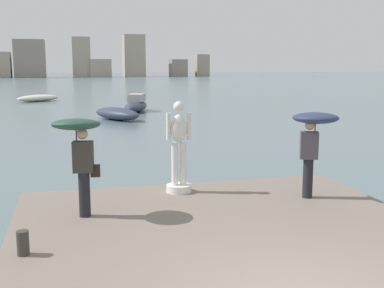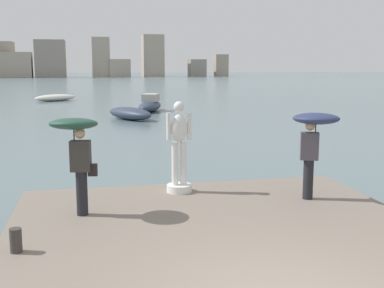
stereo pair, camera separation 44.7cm
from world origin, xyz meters
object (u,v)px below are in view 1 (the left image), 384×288
at_px(onlooker_left, 79,141).
at_px(boat_mid, 38,98).
at_px(statue_white_figure, 179,153).
at_px(onlooker_right, 313,130).
at_px(boat_near, 136,105).
at_px(boat_leftward, 117,114).
at_px(mooring_bollard, 23,243).

bearing_deg(onlooker_left, boat_mid, 94.39).
distance_m(statue_white_figure, onlooker_left, 2.67).
relative_size(onlooker_left, boat_mid, 0.45).
height_order(statue_white_figure, onlooker_right, statue_white_figure).
xyz_separation_m(onlooker_left, boat_near, (4.59, 25.83, -1.39)).
relative_size(statue_white_figure, onlooker_right, 1.10).
height_order(statue_white_figure, boat_leftward, statue_white_figure).
bearing_deg(onlooker_right, statue_white_figure, 156.59).
xyz_separation_m(onlooker_left, boat_mid, (-2.95, 38.42, -1.56)).
bearing_deg(boat_mid, onlooker_left, -85.61).
relative_size(onlooker_right, mooring_bollard, 4.95).
bearing_deg(boat_mid, boat_leftward, -72.32).
distance_m(onlooker_left, mooring_bollard, 2.40).
xyz_separation_m(onlooker_left, boat_leftward, (2.69, 20.71, -1.50)).
height_order(mooring_bollard, boat_near, boat_near).
relative_size(onlooker_right, boat_near, 0.42).
relative_size(boat_near, boat_leftward, 1.04).
relative_size(statue_white_figure, boat_mid, 0.49).
xyz_separation_m(statue_white_figure, onlooker_left, (-2.25, -1.31, 0.57)).
bearing_deg(boat_mid, statue_white_figure, -82.02).
distance_m(statue_white_figure, boat_leftward, 19.43).
bearing_deg(statue_white_figure, boat_leftward, 88.69).
bearing_deg(onlooker_right, mooring_bollard, -162.03).
xyz_separation_m(mooring_bollard, boat_leftward, (3.63, 22.52, -0.21)).
xyz_separation_m(mooring_bollard, boat_near, (5.53, 27.63, -0.10)).
height_order(onlooker_left, onlooker_right, onlooker_left).
height_order(statue_white_figure, mooring_bollard, statue_white_figure).
distance_m(onlooker_right, boat_mid, 39.15).
distance_m(mooring_bollard, boat_leftward, 22.81).
relative_size(boat_near, boat_mid, 1.06).
bearing_deg(boat_mid, boat_near, -59.08).
relative_size(statue_white_figure, boat_near, 0.46).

